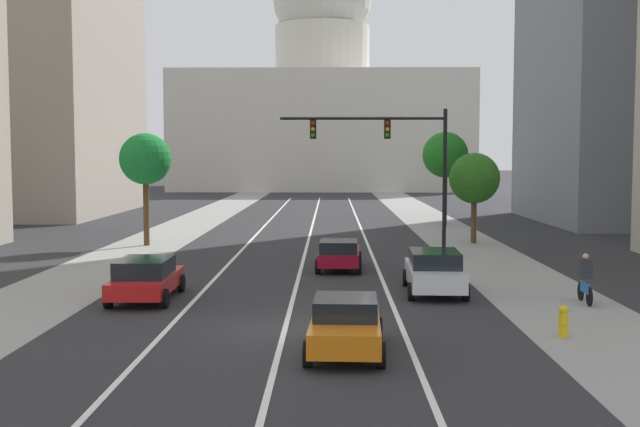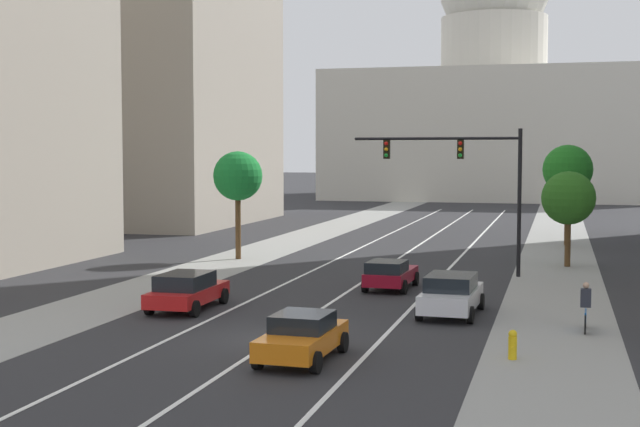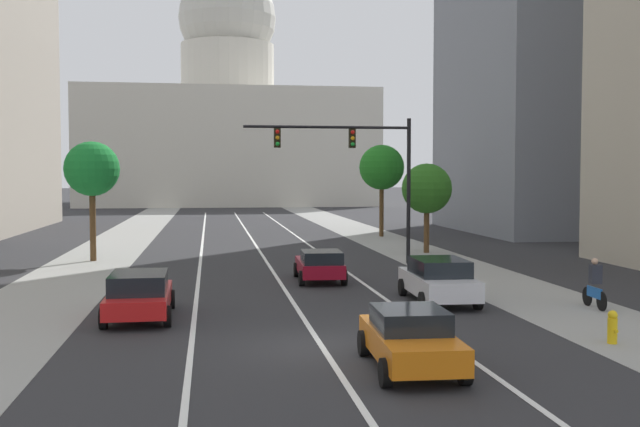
{
  "view_description": "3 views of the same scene",
  "coord_description": "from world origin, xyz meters",
  "px_view_note": "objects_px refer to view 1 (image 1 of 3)",
  "views": [
    {
      "loc": [
        1.33,
        -22.13,
        5.04
      ],
      "look_at": [
        0.66,
        25.57,
        1.48
      ],
      "focal_mm": 43.76,
      "sensor_mm": 36.0,
      "label": 1
    },
    {
      "loc": [
        9.05,
        -27.94,
        6.21
      ],
      "look_at": [
        -1.48,
        11.47,
        3.43
      ],
      "focal_mm": 50.47,
      "sensor_mm": 36.0,
      "label": 2
    },
    {
      "loc": [
        -2.89,
        -19.19,
        4.55
      ],
      "look_at": [
        2.92,
        20.09,
        2.47
      ],
      "focal_mm": 41.81,
      "sensor_mm": 36.0,
      "label": 3
    }
  ],
  "objects_px": {
    "street_tree_mid_left": "(145,160)",
    "traffic_signal_mast": "(394,150)",
    "car_orange": "(345,324)",
    "car_crimson": "(339,254)",
    "street_tree_mid_right": "(445,155)",
    "capitol_building": "(322,111)",
    "street_tree_near_right": "(474,179)",
    "car_red": "(146,278)",
    "fire_hydrant": "(563,321)",
    "car_white": "(434,271)",
    "cyclist": "(586,279)"
  },
  "relations": [
    {
      "from": "cyclist",
      "to": "street_tree_mid_left",
      "type": "height_order",
      "value": "street_tree_mid_left"
    },
    {
      "from": "traffic_signal_mast",
      "to": "street_tree_mid_right",
      "type": "distance_m",
      "value": 17.14
    },
    {
      "from": "capitol_building",
      "to": "car_white",
      "type": "bearing_deg",
      "value": -86.81
    },
    {
      "from": "cyclist",
      "to": "street_tree_mid_left",
      "type": "distance_m",
      "value": 25.72
    },
    {
      "from": "car_orange",
      "to": "traffic_signal_mast",
      "type": "height_order",
      "value": "traffic_signal_mast"
    },
    {
      "from": "car_crimson",
      "to": "fire_hydrant",
      "type": "relative_size",
      "value": 4.51
    },
    {
      "from": "traffic_signal_mast",
      "to": "street_tree_mid_left",
      "type": "relative_size",
      "value": 1.35
    },
    {
      "from": "street_tree_mid_left",
      "to": "street_tree_near_right",
      "type": "bearing_deg",
      "value": 4.16
    },
    {
      "from": "street_tree_mid_right",
      "to": "car_orange",
      "type": "bearing_deg",
      "value": -102.11
    },
    {
      "from": "fire_hydrant",
      "to": "street_tree_near_right",
      "type": "relative_size",
      "value": 0.18
    },
    {
      "from": "capitol_building",
      "to": "car_white",
      "type": "distance_m",
      "value": 92.61
    },
    {
      "from": "street_tree_near_right",
      "to": "street_tree_mid_right",
      "type": "bearing_deg",
      "value": 89.87
    },
    {
      "from": "cyclist",
      "to": "fire_hydrant",
      "type": "bearing_deg",
      "value": 158.26
    },
    {
      "from": "capitol_building",
      "to": "car_crimson",
      "type": "bearing_deg",
      "value": -88.87
    },
    {
      "from": "street_tree_near_right",
      "to": "traffic_signal_mast",
      "type": "bearing_deg",
      "value": -135.82
    },
    {
      "from": "car_red",
      "to": "fire_hydrant",
      "type": "height_order",
      "value": "car_red"
    },
    {
      "from": "street_tree_mid_right",
      "to": "street_tree_near_right",
      "type": "xyz_separation_m",
      "value": [
        -0.03,
        -11.57,
        -1.33
      ]
    },
    {
      "from": "capitol_building",
      "to": "street_tree_near_right",
      "type": "relative_size",
      "value": 8.22
    },
    {
      "from": "capitol_building",
      "to": "traffic_signal_mast",
      "type": "relative_size",
      "value": 5.03
    },
    {
      "from": "cyclist",
      "to": "street_tree_mid_right",
      "type": "height_order",
      "value": "street_tree_mid_right"
    },
    {
      "from": "capitol_building",
      "to": "street_tree_mid_right",
      "type": "bearing_deg",
      "value": -81.51
    },
    {
      "from": "cyclist",
      "to": "street_tree_mid_right",
      "type": "relative_size",
      "value": 0.26
    },
    {
      "from": "traffic_signal_mast",
      "to": "street_tree_mid_right",
      "type": "bearing_deg",
      "value": 73.06
    },
    {
      "from": "car_red",
      "to": "street_tree_near_right",
      "type": "relative_size",
      "value": 0.89
    },
    {
      "from": "capitol_building",
      "to": "car_white",
      "type": "height_order",
      "value": "capitol_building"
    },
    {
      "from": "fire_hydrant",
      "to": "cyclist",
      "type": "relative_size",
      "value": 0.53
    },
    {
      "from": "car_crimson",
      "to": "cyclist",
      "type": "xyz_separation_m",
      "value": [
        8.3,
        -7.63,
        0.12
      ]
    },
    {
      "from": "car_red",
      "to": "street_tree_mid_right",
      "type": "relative_size",
      "value": 0.68
    },
    {
      "from": "traffic_signal_mast",
      "to": "street_tree_near_right",
      "type": "relative_size",
      "value": 1.63
    },
    {
      "from": "car_red",
      "to": "fire_hydrant",
      "type": "relative_size",
      "value": 5.05
    },
    {
      "from": "street_tree_mid_right",
      "to": "car_white",
      "type": "bearing_deg",
      "value": -99.03
    },
    {
      "from": "car_orange",
      "to": "street_tree_mid_right",
      "type": "distance_m",
      "value": 37.61
    },
    {
      "from": "capitol_building",
      "to": "cyclist",
      "type": "distance_m",
      "value": 94.94
    },
    {
      "from": "capitol_building",
      "to": "street_tree_near_right",
      "type": "height_order",
      "value": "capitol_building"
    },
    {
      "from": "capitol_building",
      "to": "street_tree_mid_left",
      "type": "height_order",
      "value": "capitol_building"
    },
    {
      "from": "street_tree_near_right",
      "to": "street_tree_mid_left",
      "type": "bearing_deg",
      "value": -175.84
    },
    {
      "from": "cyclist",
      "to": "car_orange",
      "type": "bearing_deg",
      "value": 131.29
    },
    {
      "from": "traffic_signal_mast",
      "to": "cyclist",
      "type": "height_order",
      "value": "traffic_signal_mast"
    },
    {
      "from": "car_crimson",
      "to": "fire_hydrant",
      "type": "distance_m",
      "value": 14.02
    },
    {
      "from": "fire_hydrant",
      "to": "street_tree_near_right",
      "type": "height_order",
      "value": "street_tree_near_right"
    },
    {
      "from": "street_tree_mid_right",
      "to": "street_tree_mid_left",
      "type": "bearing_deg",
      "value": -145.14
    },
    {
      "from": "car_crimson",
      "to": "traffic_signal_mast",
      "type": "bearing_deg",
      "value": -24.21
    },
    {
      "from": "car_orange",
      "to": "car_crimson",
      "type": "height_order",
      "value": "car_orange"
    },
    {
      "from": "car_white",
      "to": "traffic_signal_mast",
      "type": "xyz_separation_m",
      "value": [
        -0.56,
        11.46,
        4.51
      ]
    },
    {
      "from": "car_orange",
      "to": "fire_hydrant",
      "type": "bearing_deg",
      "value": -72.04
    },
    {
      "from": "car_orange",
      "to": "fire_hydrant",
      "type": "xyz_separation_m",
      "value": [
        6.06,
        1.72,
        -0.27
      ]
    },
    {
      "from": "traffic_signal_mast",
      "to": "street_tree_mid_left",
      "type": "bearing_deg",
      "value": 165.59
    },
    {
      "from": "capitol_building",
      "to": "street_tree_mid_right",
      "type": "height_order",
      "value": "capitol_building"
    },
    {
      "from": "car_red",
      "to": "street_tree_mid_right",
      "type": "distance_m",
      "value": 33.06
    },
    {
      "from": "street_tree_mid_left",
      "to": "traffic_signal_mast",
      "type": "bearing_deg",
      "value": -14.41
    }
  ]
}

